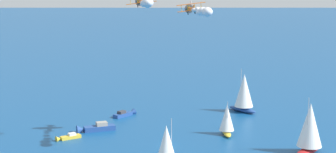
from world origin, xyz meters
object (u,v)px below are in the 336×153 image
sailboat_trailing (167,150)px  sailboat_near_centre (227,119)px  motorboat_far_stbd (67,137)px  motorboat_inshore (126,114)px  sailboat_offshore (244,93)px  sailboat_outer_ring_a (310,128)px  wingwalker_wingman (191,0)px  marker_buoy (223,127)px  biplane_lead (141,1)px  biplane_wingman (191,9)px  motorboat_mid_cluster (94,128)px

sailboat_trailing → sailboat_near_centre: bearing=44.5°
motorboat_far_stbd → motorboat_inshore: motorboat_inshore is taller
sailboat_offshore → sailboat_outer_ring_a: sailboat_outer_ring_a is taller
sailboat_near_centre → motorboat_far_stbd: bearing=168.5°
wingwalker_wingman → sailboat_offshore: bearing=40.6°
marker_buoy → biplane_lead: bearing=-161.0°
sailboat_near_centre → motorboat_inshore: bearing=127.3°
biplane_lead → motorboat_far_stbd: bearing=145.8°
sailboat_near_centre → motorboat_inshore: sailboat_near_centre is taller
marker_buoy → wingwalker_wingman: 37.90m
sailboat_near_centre → biplane_lead: bearing=-172.3°
motorboat_inshore → biplane_wingman: (10.94, -28.61, 33.01)m
sailboat_trailing → motorboat_inshore: bearing=87.0°
motorboat_inshore → sailboat_offshore: (36.76, -6.26, 5.62)m
motorboat_far_stbd → sailboat_offshore: (56.61, 13.47, 5.74)m
motorboat_mid_cluster → sailboat_trailing: bearing=-76.2°
sailboat_near_centre → biplane_wingman: bearing=-177.3°
sailboat_outer_ring_a → biplane_lead: (-36.41, 16.95, 29.45)m
sailboat_offshore → sailboat_trailing: 60.21m
sailboat_offshore → sailboat_near_centre: bearing=-125.1°
wingwalker_wingman → sailboat_outer_ring_a: bearing=-40.7°
biplane_wingman → sailboat_near_centre: bearing=2.7°
motorboat_mid_cluster → biplane_lead: bearing=-62.0°
motorboat_mid_cluster → biplane_wingman: size_ratio=1.42×
sailboat_outer_ring_a → biplane_wingman: (-22.75, 19.72, 27.38)m
biplane_lead → wingwalker_wingman: 13.71m
motorboat_far_stbd → motorboat_inshore: (19.86, 19.74, 0.12)m
sailboat_outer_ring_a → sailboat_offshore: bearing=85.8°
sailboat_near_centre → marker_buoy: sailboat_near_centre is taller
motorboat_inshore → sailboat_outer_ring_a: size_ratio=0.58×
sailboat_outer_ring_a → marker_buoy: 28.55m
motorboat_mid_cluster → marker_buoy: 35.77m
marker_buoy → sailboat_outer_ring_a: bearing=-67.1°
motorboat_mid_cluster → biplane_lead: 40.00m
sailboat_trailing → sailboat_outer_ring_a: sailboat_outer_ring_a is taller
sailboat_offshore → marker_buoy: size_ratio=6.53×
sailboat_trailing → wingwalker_wingman: (13.38, 23.19, 30.29)m
sailboat_near_centre → sailboat_outer_ring_a: bearing=-58.7°
motorboat_far_stbd → sailboat_trailing: 36.67m
sailboat_near_centre → sailboat_offshore: size_ratio=0.68×
biplane_lead → sailboat_outer_ring_a: bearing=-25.0°
sailboat_offshore → biplane_wingman: bearing=-139.1°
sailboat_trailing → biplane_lead: bearing=90.1°
motorboat_far_stbd → sailboat_offshore: sailboat_offshore is taller
marker_buoy → biplane_wingman: 35.84m
marker_buoy → motorboat_inshore: bearing=135.3°
motorboat_inshore → biplane_lead: size_ratio=1.07×
motorboat_inshore → wingwalker_wingman: wingwalker_wingman is taller
motorboat_far_stbd → marker_buoy: 42.80m
motorboat_mid_cluster → motorboat_inshore: bearing=49.9°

